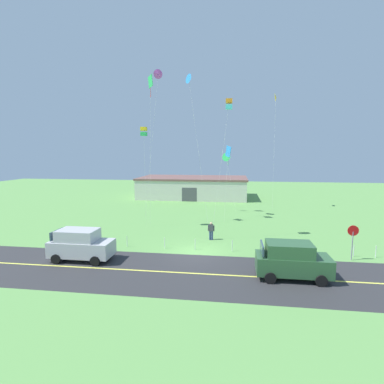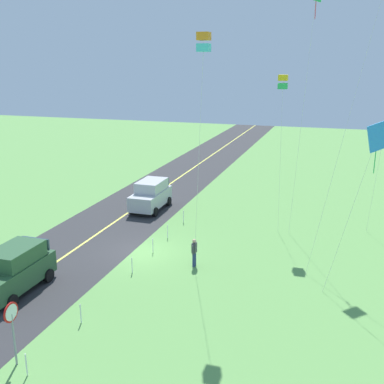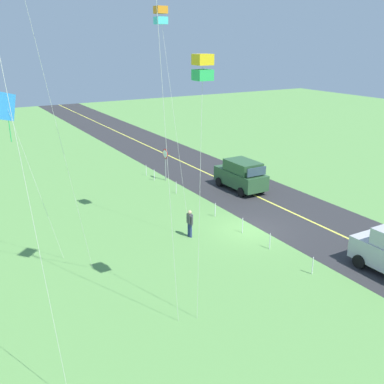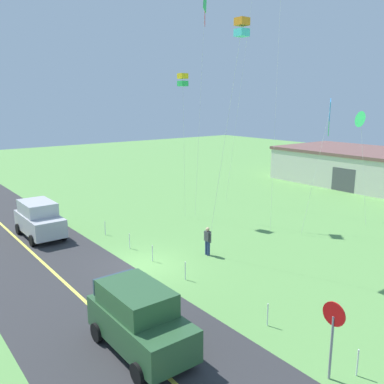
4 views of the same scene
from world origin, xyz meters
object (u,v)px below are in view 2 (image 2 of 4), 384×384
stop_sign (12,322)px  kite_pink_drift (283,82)px  car_suv_foreground (14,269)px  car_parked_west_near (151,195)px  kite_red_low (204,43)px  person_adult_near (194,252)px  kite_purple_back (377,140)px

stop_sign → kite_pink_drift: (-17.36, 7.23, 7.94)m
car_suv_foreground → car_parked_west_near: size_ratio=1.00×
kite_red_low → kite_pink_drift: kite_red_low is taller
person_adult_near → kite_red_low: size_ratio=0.13×
car_suv_foreground → person_adult_near: (-5.45, 7.53, -0.29)m
car_parked_west_near → kite_red_low: (10.27, 7.17, 10.62)m
kite_pink_drift → kite_purple_back: kite_pink_drift is taller
car_suv_foreground → person_adult_near: 9.30m
car_parked_west_near → kite_purple_back: bearing=55.9°
car_suv_foreground → kite_red_low: kite_red_low is taller
stop_sign → kite_red_low: (-8.96, 4.59, 9.97)m
stop_sign → kite_pink_drift: kite_pink_drift is taller
car_suv_foreground → car_parked_west_near: bearing=175.1°
car_parked_west_near → kite_pink_drift: (1.87, 9.82, 8.59)m
stop_sign → kite_purple_back: 16.44m
car_suv_foreground → kite_purple_back: kite_purple_back is taller
kite_pink_drift → person_adult_near: bearing=-26.6°
kite_red_low → kite_purple_back: bearing=90.9°
car_suv_foreground → kite_red_low: (-4.07, 8.40, 10.62)m
kite_pink_drift → stop_sign: bearing=-22.6°
car_parked_west_near → stop_sign: stop_sign is taller
car_parked_west_near → kite_red_low: 16.42m
stop_sign → kite_red_low: bearing=152.9°
car_parked_west_near → car_suv_foreground: bearing=-4.9°
car_parked_west_near → person_adult_near: bearing=35.3°
stop_sign → car_suv_foreground: bearing=-142.0°
person_adult_near → kite_red_low: 11.03m
stop_sign → kite_red_low: kite_red_low is taller
stop_sign → kite_purple_back: bearing=126.3°
car_suv_foreground → kite_pink_drift: (-12.47, 11.04, 8.59)m
stop_sign → kite_purple_back: (-9.09, 12.37, 5.88)m
stop_sign → kite_purple_back: size_ratio=0.30×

